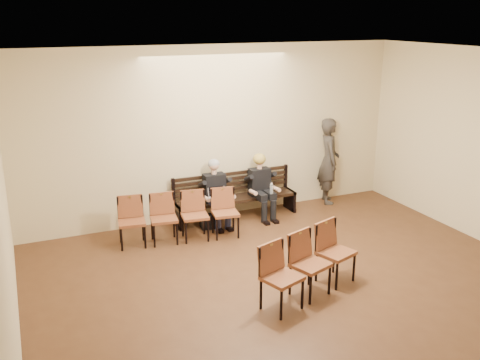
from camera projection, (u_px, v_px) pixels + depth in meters
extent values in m
plane|color=#55331D|center=(357.00, 341.00, 6.92)|extent=(10.00, 10.00, 0.00)
cube|color=beige|center=(216.00, 133.00, 10.78)|extent=(8.00, 0.02, 3.50)
cube|color=beige|center=(5.00, 277.00, 4.87)|extent=(0.02, 10.00, 3.50)
cube|color=white|center=(378.00, 66.00, 5.88)|extent=(8.00, 10.00, 0.02)
cube|color=black|center=(236.00, 208.00, 11.03)|extent=(2.60, 0.90, 0.45)
cube|color=silver|center=(219.00, 199.00, 10.47)|extent=(0.36, 0.28, 0.26)
cylinder|color=silver|center=(271.00, 194.00, 10.79)|extent=(0.08, 0.08, 0.22)
cube|color=black|center=(210.00, 221.00, 10.55)|extent=(0.38, 0.27, 0.26)
imported|color=#332E29|center=(329.00, 155.00, 11.73)|extent=(0.77, 0.93, 2.19)
cube|color=brown|center=(180.00, 218.00, 9.85)|extent=(2.26, 0.81, 0.91)
cube|color=brown|center=(310.00, 265.00, 7.93)|extent=(1.82, 1.07, 0.97)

